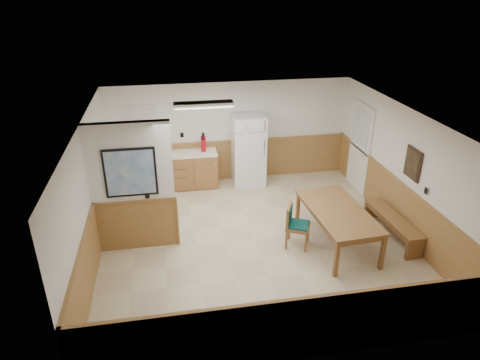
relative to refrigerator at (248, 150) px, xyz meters
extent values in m
plane|color=beige|center=(-0.39, -2.63, -0.89)|extent=(6.00, 6.00, 0.00)
cube|color=silver|center=(-0.39, -2.63, 1.61)|extent=(6.00, 6.00, 0.02)
cube|color=white|center=(-0.39, 0.37, 0.36)|extent=(6.00, 0.02, 2.50)
cube|color=white|center=(2.61, -2.63, 0.36)|extent=(0.02, 6.00, 2.50)
cube|color=white|center=(-3.39, -2.63, 0.36)|extent=(0.02, 6.00, 2.50)
cube|color=#A16C40|center=(-0.39, 0.35, -0.39)|extent=(6.00, 0.04, 1.00)
cube|color=#A16C40|center=(2.59, -2.63, -0.39)|extent=(0.04, 6.00, 1.00)
cube|color=#A16C40|center=(-3.37, -2.63, -0.39)|extent=(0.04, 6.00, 1.00)
cube|color=white|center=(-2.64, -2.43, 0.86)|extent=(1.50, 0.15, 1.50)
cube|color=#A16C40|center=(-2.64, -2.43, -0.39)|extent=(1.50, 0.17, 1.00)
cube|color=black|center=(-2.64, -2.52, 0.71)|extent=(0.92, 0.03, 0.92)
cube|color=silver|center=(-2.64, -2.54, 0.71)|extent=(0.84, 0.01, 0.84)
cube|color=brown|center=(-1.49, 0.05, -0.46)|extent=(1.40, 0.60, 0.86)
cube|color=brown|center=(-2.96, 0.05, -0.46)|extent=(0.06, 0.60, 0.86)
cube|color=brown|center=(-2.22, 0.05, -0.46)|extent=(0.06, 0.60, 0.86)
cube|color=white|center=(-1.89, 0.05, -0.01)|extent=(2.20, 0.60, 0.04)
cube|color=white|center=(-1.89, 0.35, 0.06)|extent=(2.20, 0.02, 0.10)
cube|color=white|center=(2.58, -0.73, 0.14)|extent=(0.05, 1.02, 2.15)
cube|color=white|center=(2.57, -0.73, 0.14)|extent=(0.04, 0.90, 2.05)
cube|color=silver|center=(2.55, -0.73, 0.66)|extent=(0.02, 0.76, 0.80)
cube|color=white|center=(-2.49, 0.35, 0.66)|extent=(0.80, 0.03, 1.00)
cube|color=silver|center=(-2.49, 0.34, 0.66)|extent=(0.70, 0.01, 0.90)
cube|color=#342014|center=(2.58, -2.93, 0.66)|extent=(0.03, 0.50, 0.60)
cube|color=black|center=(2.56, -2.93, 0.66)|extent=(0.01, 0.42, 0.52)
cube|color=white|center=(-1.19, -1.33, 1.56)|extent=(1.20, 0.30, 0.08)
cube|color=white|center=(-1.19, -1.33, 1.52)|extent=(1.15, 0.25, 0.01)
cube|color=white|center=(0.00, 0.00, 0.00)|extent=(0.79, 0.71, 1.77)
cube|color=silver|center=(0.31, -0.36, 0.73)|extent=(0.03, 0.02, 0.23)
cube|color=silver|center=(0.31, -0.36, 0.18)|extent=(0.03, 0.02, 0.42)
cube|color=olive|center=(1.13, -3.04, -0.16)|extent=(1.11, 2.05, 0.05)
cube|color=olive|center=(1.13, -3.04, -0.24)|extent=(1.01, 1.94, 0.10)
cube|color=olive|center=(0.75, -4.00, -0.54)|extent=(0.07, 0.07, 0.70)
cube|color=olive|center=(0.64, -2.13, -0.54)|extent=(0.07, 0.07, 0.70)
cube|color=olive|center=(1.63, -3.95, -0.54)|extent=(0.07, 0.07, 0.70)
cube|color=olive|center=(1.52, -2.08, -0.54)|extent=(0.07, 0.07, 0.70)
cube|color=olive|center=(2.33, -2.99, -0.46)|extent=(0.45, 1.68, 0.05)
cube|color=olive|center=(2.33, -3.77, -0.69)|extent=(0.35, 0.08, 0.40)
cube|color=olive|center=(2.33, -2.21, -0.69)|extent=(0.35, 0.08, 0.40)
cube|color=olive|center=(0.39, -2.96, -0.47)|extent=(0.57, 0.57, 0.06)
cube|color=#0D423A|center=(0.39, -2.96, -0.42)|extent=(0.52, 0.52, 0.03)
cube|color=olive|center=(0.22, -2.88, -0.24)|extent=(0.23, 0.41, 0.40)
cube|color=#0D423A|center=(0.05, -2.80, -0.24)|extent=(0.17, 0.35, 0.34)
cube|color=olive|center=(0.14, -3.05, -0.69)|extent=(0.05, 0.05, 0.39)
cube|color=olive|center=(0.30, -2.71, -0.69)|extent=(0.05, 0.05, 0.39)
cube|color=olive|center=(0.48, -3.20, -0.69)|extent=(0.05, 0.05, 0.39)
cube|color=olive|center=(0.63, -2.86, -0.69)|extent=(0.05, 0.05, 0.39)
cylinder|color=red|center=(-1.10, 0.06, 0.21)|extent=(0.14, 0.14, 0.39)
cylinder|color=black|center=(-1.10, 0.06, 0.45)|extent=(0.06, 0.06, 0.09)
cylinder|color=green|center=(-2.64, 0.05, 0.13)|extent=(0.10, 0.10, 0.23)
camera|label=1|loc=(-1.95, -9.66, 3.81)|focal=32.00mm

